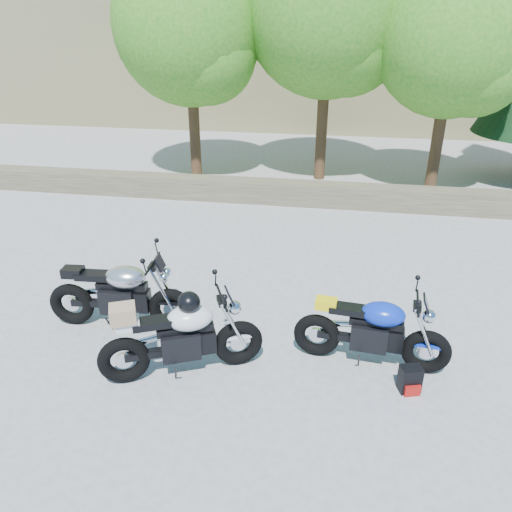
# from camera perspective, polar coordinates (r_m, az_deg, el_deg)

# --- Properties ---
(ground) EXTENTS (90.00, 90.00, 0.00)m
(ground) POSITION_cam_1_polar(r_m,az_deg,el_deg) (6.96, -3.05, -9.01)
(ground) COLOR gray
(ground) RESTS_ON ground
(stone_wall) EXTENTS (22.00, 0.55, 0.50)m
(stone_wall) POSITION_cam_1_polar(r_m,az_deg,el_deg) (11.75, 2.76, 7.31)
(stone_wall) COLOR brown
(stone_wall) RESTS_ON ground
(tree_decid_left) EXTENTS (3.67, 3.67, 5.62)m
(tree_decid_left) POSITION_cam_1_polar(r_m,az_deg,el_deg) (13.24, -7.24, 24.16)
(tree_decid_left) COLOR #382314
(tree_decid_left) RESTS_ON ground
(tree_decid_mid) EXTENTS (4.08, 4.08, 6.24)m
(tree_decid_mid) POSITION_cam_1_polar(r_m,az_deg,el_deg) (13.11, 8.77, 25.84)
(tree_decid_mid) COLOR #382314
(tree_decid_mid) RESTS_ON ground
(tree_decid_right) EXTENTS (3.54, 3.54, 5.41)m
(tree_decid_right) POSITION_cam_1_polar(r_m,az_deg,el_deg) (12.73, 22.17, 21.97)
(tree_decid_right) COLOR #382314
(tree_decid_right) RESTS_ON ground
(silver_bike) EXTENTS (2.06, 0.65, 1.03)m
(silver_bike) POSITION_cam_1_polar(r_m,az_deg,el_deg) (7.12, -15.21, -4.32)
(silver_bike) COLOR black
(silver_bike) RESTS_ON ground
(white_bike) EXTENTS (1.89, 0.98, 1.11)m
(white_bike) POSITION_cam_1_polar(r_m,az_deg,el_deg) (6.06, -8.62, -8.94)
(white_bike) COLOR black
(white_bike) RESTS_ON ground
(blue_bike) EXTENTS (1.93, 0.61, 0.97)m
(blue_bike) POSITION_cam_1_polar(r_m,az_deg,el_deg) (6.35, 13.17, -8.40)
(blue_bike) COLOR black
(blue_bike) RESTS_ON ground
(backpack) EXTENTS (0.28, 0.26, 0.33)m
(backpack) POSITION_cam_1_polar(r_m,az_deg,el_deg) (6.22, 17.20, -13.35)
(backpack) COLOR black
(backpack) RESTS_ON ground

